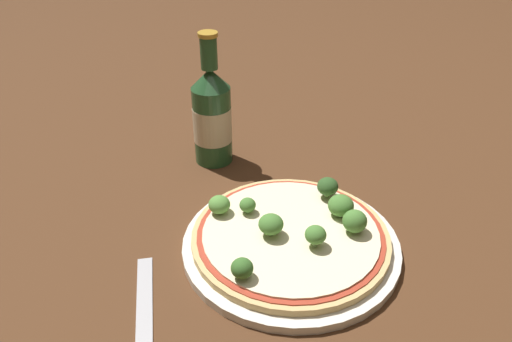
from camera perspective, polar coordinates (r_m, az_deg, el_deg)
The scene contains 13 objects.
ground_plane at distance 0.67m, azimuth 3.17°, elevation -7.55°, with size 3.00×3.00×0.00m, color #4C2D19.
plate at distance 0.65m, azimuth 3.87°, elevation -8.42°, with size 0.28×0.28×0.01m.
pizza at distance 0.65m, azimuth 4.16°, elevation -7.35°, with size 0.25×0.25×0.01m.
broccoli_floret_0 at distance 0.66m, azimuth -0.96°, elevation -3.92°, with size 0.02×0.02×0.02m.
broccoli_floret_1 at distance 0.61m, azimuth 6.82°, elevation -7.27°, with size 0.03×0.03×0.03m.
broccoli_floret_2 at distance 0.62m, azimuth 1.72°, elevation -6.10°, with size 0.03×0.03×0.03m.
broccoli_floret_3 at distance 0.67m, azimuth 9.67°, elevation -3.91°, with size 0.03×0.03×0.03m.
broccoli_floret_4 at distance 0.70m, azimuth 8.19°, elevation -1.77°, with size 0.03×0.03×0.03m.
broccoli_floret_5 at distance 0.57m, azimuth -1.60°, elevation -11.05°, with size 0.03×0.03×0.03m.
broccoli_floret_6 at distance 0.67m, azimuth -4.22°, elevation -3.84°, with size 0.03×0.03×0.02m.
broccoli_floret_7 at distance 0.64m, azimuth 11.22°, elevation -5.65°, with size 0.03×0.03×0.03m.
beer_bottle at distance 0.80m, azimuth -5.05°, elevation 6.33°, with size 0.06×0.06×0.21m.
fork at distance 0.59m, azimuth -12.65°, elevation -15.81°, with size 0.05×0.19×0.00m.
Camera 1 is at (-0.21, -0.47, 0.43)m, focal length 35.00 mm.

